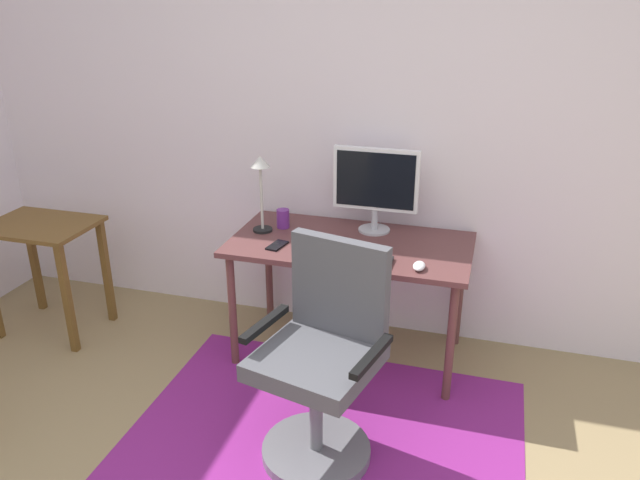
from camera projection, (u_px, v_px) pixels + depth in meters
name	position (u px, v px, depth m)	size (l,w,h in m)	color
wall_back	(382.00, 119.00, 3.50)	(6.00, 0.10, 2.60)	silver
area_rug	(322.00, 440.00, 2.94)	(1.85, 1.47, 0.01)	#832277
desk	(350.00, 254.00, 3.41)	(1.31, 0.69, 0.70)	brown
monitor	(376.00, 183.00, 3.43)	(0.48, 0.18, 0.48)	#B2B2B7
keyboard	(350.00, 258.00, 3.16)	(0.43, 0.13, 0.02)	black
computer_mouse	(419.00, 266.00, 3.05)	(0.06, 0.10, 0.03)	white
coffee_cup	(283.00, 219.00, 3.56)	(0.07, 0.07, 0.11)	#692882
cell_phone	(277.00, 245.00, 3.32)	(0.07, 0.14, 0.01)	black
desk_lamp	(261.00, 178.00, 3.41)	(0.11, 0.11, 0.44)	black
office_chair	(322.00, 367.00, 2.73)	(0.63, 0.58, 1.00)	slate
side_table	(44.00, 246.00, 3.70)	(0.62, 0.46, 0.70)	brown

